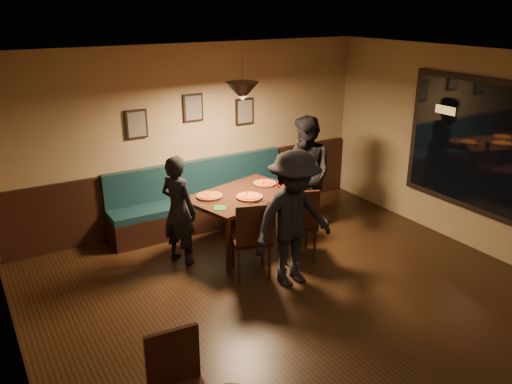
# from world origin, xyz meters

# --- Properties ---
(floor) EXTENTS (7.00, 7.00, 0.00)m
(floor) POSITION_xyz_m (0.00, 0.00, 0.00)
(floor) COLOR black
(floor) RESTS_ON ground
(ceiling) EXTENTS (7.00, 7.00, 0.00)m
(ceiling) POSITION_xyz_m (0.00, 0.00, 2.80)
(ceiling) COLOR silver
(ceiling) RESTS_ON ground
(wall_back) EXTENTS (6.00, 0.00, 6.00)m
(wall_back) POSITION_xyz_m (0.00, 3.50, 1.40)
(wall_back) COLOR #8C704F
(wall_back) RESTS_ON ground
(wall_left) EXTENTS (0.00, 7.00, 7.00)m
(wall_left) POSITION_xyz_m (-3.00, 0.00, 1.40)
(wall_left) COLOR #8C704F
(wall_left) RESTS_ON ground
(wainscot) EXTENTS (5.88, 0.06, 1.00)m
(wainscot) POSITION_xyz_m (0.00, 3.47, 0.50)
(wainscot) COLOR black
(wainscot) RESTS_ON ground
(booth_bench) EXTENTS (3.00, 0.60, 1.00)m
(booth_bench) POSITION_xyz_m (0.00, 3.20, 0.50)
(booth_bench) COLOR #0F232D
(booth_bench) RESTS_ON ground
(window_frame) EXTENTS (0.06, 2.56, 1.86)m
(window_frame) POSITION_xyz_m (2.96, 0.50, 1.50)
(window_frame) COLOR black
(window_frame) RESTS_ON wall_right
(window_glass) EXTENTS (0.00, 2.40, 2.40)m
(window_glass) POSITION_xyz_m (2.93, 0.50, 1.50)
(window_glass) COLOR black
(window_glass) RESTS_ON wall_right
(picture_left) EXTENTS (0.32, 0.04, 0.42)m
(picture_left) POSITION_xyz_m (-0.90, 3.47, 1.70)
(picture_left) COLOR black
(picture_left) RESTS_ON wall_back
(picture_center) EXTENTS (0.32, 0.04, 0.42)m
(picture_center) POSITION_xyz_m (0.00, 3.47, 1.85)
(picture_center) COLOR black
(picture_center) RESTS_ON wall_back
(picture_right) EXTENTS (0.32, 0.04, 0.42)m
(picture_right) POSITION_xyz_m (0.90, 3.47, 1.70)
(picture_right) COLOR black
(picture_right) RESTS_ON wall_back
(pendant_lamp) EXTENTS (0.44, 0.44, 0.25)m
(pendant_lamp) POSITION_xyz_m (0.17, 2.24, 2.25)
(pendant_lamp) COLOR black
(pendant_lamp) RESTS_ON ceiling
(dining_table) EXTENTS (1.73, 1.34, 0.82)m
(dining_table) POSITION_xyz_m (0.17, 2.24, 0.41)
(dining_table) COLOR black
(dining_table) RESTS_ON floor
(chair_near_left) EXTENTS (0.59, 0.59, 1.05)m
(chair_near_left) POSITION_xyz_m (-0.17, 1.46, 0.53)
(chair_near_left) COLOR black
(chair_near_left) RESTS_ON floor
(chair_near_right) EXTENTS (0.59, 0.59, 1.05)m
(chair_near_right) POSITION_xyz_m (0.63, 1.56, 0.52)
(chair_near_right) COLOR black
(chair_near_right) RESTS_ON floor
(diner_left) EXTENTS (0.56, 0.65, 1.51)m
(diner_left) POSITION_xyz_m (-0.80, 2.27, 0.75)
(diner_left) COLOR black
(diner_left) RESTS_ON floor
(diner_right) EXTENTS (0.70, 0.89, 1.76)m
(diner_right) POSITION_xyz_m (1.34, 2.35, 0.88)
(diner_right) COLOR black
(diner_right) RESTS_ON floor
(diner_front) EXTENTS (1.16, 0.71, 1.74)m
(diner_front) POSITION_xyz_m (0.18, 1.01, 0.87)
(diner_front) COLOR black
(diner_front) RESTS_ON floor
(pizza_a) EXTENTS (0.44, 0.44, 0.04)m
(pizza_a) POSITION_xyz_m (-0.31, 2.35, 0.84)
(pizza_a) COLOR gold
(pizza_a) RESTS_ON dining_table
(pizza_b) EXTENTS (0.47, 0.47, 0.04)m
(pizza_b) POSITION_xyz_m (0.15, 2.04, 0.84)
(pizza_b) COLOR #CB5C26
(pizza_b) RESTS_ON dining_table
(pizza_c) EXTENTS (0.42, 0.42, 0.04)m
(pizza_c) POSITION_xyz_m (0.63, 2.41, 0.84)
(pizza_c) COLOR #D06527
(pizza_c) RESTS_ON dining_table
(soda_glass) EXTENTS (0.08, 0.08, 0.15)m
(soda_glass) POSITION_xyz_m (0.75, 1.93, 0.89)
(soda_glass) COLOR black
(soda_glass) RESTS_ON dining_table
(tabasco_bottle) EXTENTS (0.04, 0.04, 0.12)m
(tabasco_bottle) POSITION_xyz_m (0.72, 2.18, 0.88)
(tabasco_bottle) COLOR #A90516
(tabasco_bottle) RESTS_ON dining_table
(napkin_a) EXTENTS (0.19, 0.19, 0.01)m
(napkin_a) POSITION_xyz_m (-0.37, 2.46, 0.82)
(napkin_a) COLOR #207838
(napkin_a) RESTS_ON dining_table
(napkin_b) EXTENTS (0.22, 0.22, 0.01)m
(napkin_b) POSITION_xyz_m (-0.36, 1.92, 0.82)
(napkin_b) COLOR #1A651C
(napkin_b) RESTS_ON dining_table
(cutlery_set) EXTENTS (0.18, 0.02, 0.00)m
(cutlery_set) POSITION_xyz_m (0.15, 1.83, 0.82)
(cutlery_set) COLOR silver
(cutlery_set) RESTS_ON dining_table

